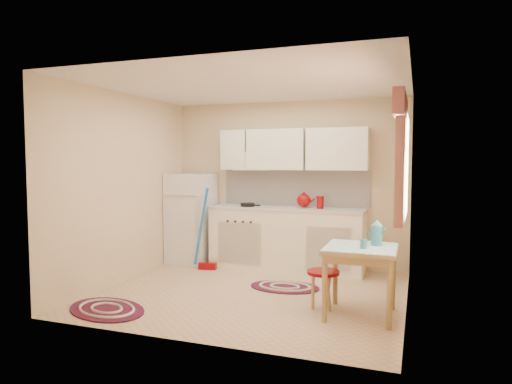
# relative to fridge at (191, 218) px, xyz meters

# --- Properties ---
(room_shell) EXTENTS (3.64, 3.60, 2.52)m
(room_shell) POSITION_rel_fridge_xyz_m (1.62, -1.01, 0.90)
(room_shell) COLOR tan
(room_shell) RESTS_ON ground
(fridge) EXTENTS (0.65, 0.60, 1.40)m
(fridge) POSITION_rel_fridge_xyz_m (0.00, 0.00, 0.00)
(fridge) COLOR white
(fridge) RESTS_ON ground
(broom) EXTENTS (0.30, 0.17, 1.20)m
(broom) POSITION_rel_fridge_xyz_m (0.45, -0.35, -0.10)
(broom) COLOR blue
(broom) RESTS_ON ground
(base_cabinets) EXTENTS (2.25, 0.60, 0.88)m
(base_cabinets) POSITION_rel_fridge_xyz_m (1.54, 0.05, -0.26)
(base_cabinets) COLOR white
(base_cabinets) RESTS_ON ground
(countertop) EXTENTS (2.27, 0.62, 0.04)m
(countertop) POSITION_rel_fridge_xyz_m (1.54, 0.05, 0.20)
(countertop) COLOR beige
(countertop) RESTS_ON base_cabinets
(frying_pan) EXTENTS (0.28, 0.28, 0.05)m
(frying_pan) POSITION_rel_fridge_xyz_m (0.95, 0.00, 0.24)
(frying_pan) COLOR black
(frying_pan) RESTS_ON countertop
(red_kettle) EXTENTS (0.27, 0.26, 0.22)m
(red_kettle) POSITION_rel_fridge_xyz_m (1.80, 0.05, 0.33)
(red_kettle) COLOR #7D0408
(red_kettle) RESTS_ON countertop
(red_canister) EXTENTS (0.13, 0.13, 0.16)m
(red_canister) POSITION_rel_fridge_xyz_m (2.04, 0.05, 0.30)
(red_canister) COLOR #7D0408
(red_canister) RESTS_ON countertop
(table) EXTENTS (0.72, 0.72, 0.72)m
(table) POSITION_rel_fridge_xyz_m (2.81, -1.64, -0.34)
(table) COLOR tan
(table) RESTS_ON ground
(stool) EXTENTS (0.44, 0.44, 0.42)m
(stool) POSITION_rel_fridge_xyz_m (2.41, -1.55, -0.49)
(stool) COLOR #7D0408
(stool) RESTS_ON ground
(coffee_pot) EXTENTS (0.18, 0.17, 0.29)m
(coffee_pot) POSITION_rel_fridge_xyz_m (2.96, -1.52, 0.16)
(coffee_pot) COLOR teal
(coffee_pot) RESTS_ON table
(mug) EXTENTS (0.08, 0.08, 0.10)m
(mug) POSITION_rel_fridge_xyz_m (2.85, -1.74, 0.07)
(mug) COLOR teal
(mug) RESTS_ON table
(rug_center) EXTENTS (0.91, 0.62, 0.02)m
(rug_center) POSITION_rel_fridge_xyz_m (1.79, -0.90, -0.69)
(rug_center) COLOR maroon
(rug_center) RESTS_ON ground
(rug_left) EXTENTS (1.18, 0.99, 0.02)m
(rug_left) POSITION_rel_fridge_xyz_m (0.22, -2.38, -0.69)
(rug_left) COLOR maroon
(rug_left) RESTS_ON ground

